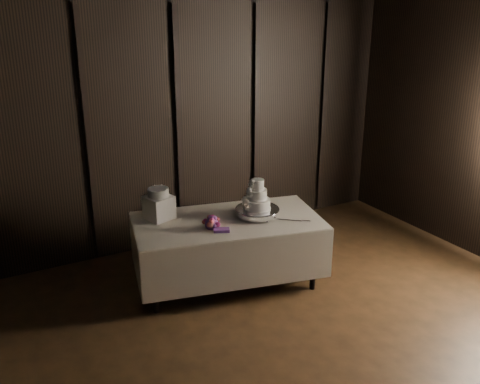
% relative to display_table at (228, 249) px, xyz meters
% --- Properties ---
extents(room, '(6.08, 7.08, 3.08)m').
position_rel_display_table_xyz_m(room, '(0.01, -2.18, 1.08)').
color(room, black).
rests_on(room, ground).
extents(display_table, '(2.17, 1.46, 0.76)m').
position_rel_display_table_xyz_m(display_table, '(0.00, 0.00, 0.00)').
color(display_table, silver).
rests_on(display_table, ground).
extents(cake_stand, '(0.64, 0.64, 0.09)m').
position_rel_display_table_xyz_m(cake_stand, '(0.32, -0.07, 0.39)').
color(cake_stand, silver).
rests_on(cake_stand, display_table).
extents(wedding_cake, '(0.30, 0.28, 0.33)m').
position_rel_display_table_xyz_m(wedding_cake, '(0.30, -0.08, 0.56)').
color(wedding_cake, white).
rests_on(wedding_cake, cake_stand).
extents(bouquet, '(0.39, 0.44, 0.17)m').
position_rel_display_table_xyz_m(bouquet, '(-0.25, -0.12, 0.40)').
color(bouquet, '#C24746').
rests_on(bouquet, display_table).
extents(box_pedestal, '(0.32, 0.32, 0.25)m').
position_rel_display_table_xyz_m(box_pedestal, '(-0.62, 0.40, 0.47)').
color(box_pedestal, white).
rests_on(box_pedestal, display_table).
extents(small_cake, '(0.28, 0.28, 0.09)m').
position_rel_display_table_xyz_m(small_cake, '(-0.62, 0.40, 0.64)').
color(small_cake, white).
rests_on(small_cake, box_pedestal).
extents(cake_knife, '(0.29, 0.26, 0.01)m').
position_rel_display_table_xyz_m(cake_knife, '(0.56, -0.33, 0.35)').
color(cake_knife, silver).
rests_on(cake_knife, display_table).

